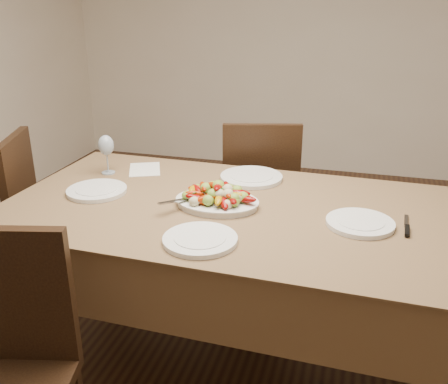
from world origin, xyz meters
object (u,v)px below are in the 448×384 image
(plate_near, at_px, (200,240))
(plate_far, at_px, (251,177))
(wine_glass, at_px, (107,153))
(chair_far, at_px, (258,195))
(plate_right, at_px, (360,223))
(serving_platter, at_px, (217,203))
(dining_table, at_px, (224,283))
(plate_left, at_px, (97,191))

(plate_near, bearing_deg, plate_far, 87.38)
(plate_far, relative_size, wine_glass, 1.45)
(chair_far, height_order, plate_far, chair_far)
(plate_right, xyz_separation_m, plate_near, (-0.55, -0.30, 0.00))
(chair_far, xyz_separation_m, serving_platter, (-0.00, -0.86, 0.30))
(dining_table, relative_size, plate_near, 6.83)
(chair_far, relative_size, wine_glass, 4.64)
(dining_table, xyz_separation_m, serving_platter, (-0.03, -0.01, 0.39))
(wine_glass, bearing_deg, chair_far, 43.82)
(dining_table, bearing_deg, serving_platter, -157.32)
(dining_table, height_order, chair_far, chair_far)
(serving_platter, height_order, plate_far, serving_platter)
(plate_near, xyz_separation_m, wine_glass, (-0.67, 0.58, 0.09))
(dining_table, xyz_separation_m, plate_right, (0.55, -0.04, 0.39))
(plate_right, height_order, plate_near, same)
(serving_platter, bearing_deg, dining_table, 22.68)
(chair_far, height_order, plate_left, chair_far)
(plate_far, bearing_deg, dining_table, -96.36)
(serving_platter, xyz_separation_m, plate_right, (0.58, -0.03, -0.00))
(plate_right, height_order, plate_far, same)
(dining_table, bearing_deg, plate_left, -178.84)
(chair_far, xyz_separation_m, plate_far, (0.06, -0.50, 0.29))
(wine_glass, bearing_deg, dining_table, -19.70)
(chair_far, height_order, serving_platter, chair_far)
(plate_far, bearing_deg, plate_near, -92.62)
(dining_table, distance_m, plate_left, 0.70)
(chair_far, distance_m, serving_platter, 0.91)
(plate_left, height_order, plate_right, same)
(plate_right, bearing_deg, wine_glass, 167.07)
(plate_left, xyz_separation_m, plate_right, (1.14, -0.03, 0.00))
(plate_left, height_order, wine_glass, wine_glass)
(plate_near, bearing_deg, plate_right, 28.58)
(dining_table, distance_m, plate_right, 0.68)
(plate_near, distance_m, wine_glass, 0.89)
(dining_table, relative_size, plate_far, 6.20)
(wine_glass, bearing_deg, plate_right, -12.93)
(chair_far, xyz_separation_m, plate_right, (0.58, -0.89, 0.29))
(plate_far, bearing_deg, plate_right, -36.96)
(serving_platter, bearing_deg, plate_far, 79.59)
(serving_platter, distance_m, plate_far, 0.36)
(plate_left, xyz_separation_m, wine_glass, (-0.08, 0.25, 0.09))
(plate_near, height_order, wine_glass, wine_glass)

